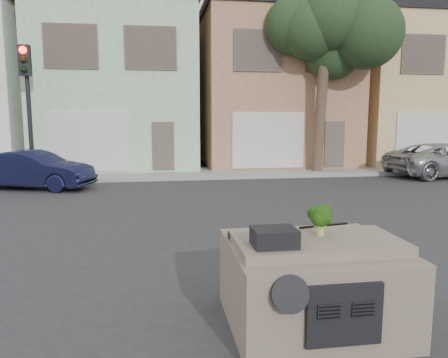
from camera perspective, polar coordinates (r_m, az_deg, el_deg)
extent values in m
plane|color=#303033|center=(8.44, 4.18, -9.18)|extent=(120.00, 120.00, 0.00)
cube|color=gray|center=(18.59, -3.12, 0.76)|extent=(40.00, 3.00, 0.15)
cube|color=#A8D8AE|center=(22.43, -13.37, 11.33)|extent=(7.20, 8.20, 7.55)
cube|color=#A87857|center=(23.11, 5.89, 11.42)|extent=(7.20, 8.20, 7.55)
cube|color=#D7B379|center=(26.04, 22.35, 10.50)|extent=(7.20, 8.20, 7.55)
imported|color=#121635|center=(16.45, -23.43, -1.19)|extent=(4.24, 2.54, 1.32)
imported|color=#A4A6AA|center=(20.36, 26.80, 0.32)|extent=(5.26, 3.03, 1.38)
cube|color=black|center=(17.95, -24.16, 7.70)|extent=(0.40, 0.40, 5.10)
cube|color=#22381D|center=(18.99, 12.62, 13.37)|extent=(4.40, 4.00, 8.50)
cube|color=#796959|center=(5.54, 11.42, -12.80)|extent=(2.00, 1.80, 1.12)
cube|color=black|center=(4.84, 6.59, -7.57)|extent=(0.48, 0.38, 0.20)
cube|color=black|center=(5.80, 12.90, -5.94)|extent=(0.69, 0.15, 0.02)
cube|color=#163309|center=(5.31, 12.50, -5.29)|extent=(0.38, 0.38, 0.38)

